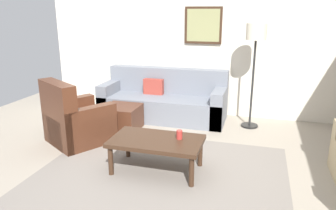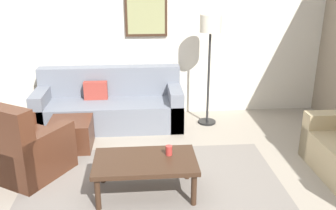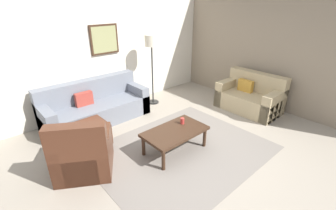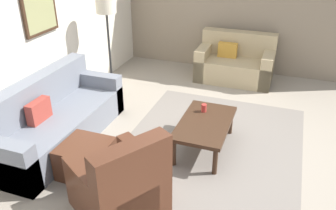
# 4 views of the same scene
# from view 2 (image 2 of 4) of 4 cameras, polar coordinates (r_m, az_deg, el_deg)

# --- Properties ---
(ground_plane) EXTENTS (8.00, 8.00, 0.00)m
(ground_plane) POSITION_cam_2_polar(r_m,az_deg,el_deg) (4.10, -2.26, -14.02)
(ground_plane) COLOR gray
(rear_partition) EXTENTS (6.00, 0.12, 2.80)m
(rear_partition) POSITION_cam_2_polar(r_m,az_deg,el_deg) (6.07, -3.58, 11.45)
(rear_partition) COLOR silver
(rear_partition) RESTS_ON ground_plane
(area_rug) EXTENTS (2.95, 2.35, 0.01)m
(area_rug) POSITION_cam_2_polar(r_m,az_deg,el_deg) (4.10, -2.26, -13.97)
(area_rug) COLOR slate
(area_rug) RESTS_ON ground_plane
(couch_main) EXTENTS (2.23, 0.87, 0.88)m
(couch_main) POSITION_cam_2_polar(r_m,az_deg,el_deg) (5.88, -8.95, -0.11)
(couch_main) COLOR slate
(couch_main) RESTS_ON ground_plane
(armchair_leather) EXTENTS (1.10, 1.10, 0.95)m
(armchair_leather) POSITION_cam_2_polar(r_m,az_deg,el_deg) (4.66, -21.63, -6.77)
(armchair_leather) COLOR #4C2819
(armchair_leather) RESTS_ON ground_plane
(ottoman) EXTENTS (0.56, 0.56, 0.40)m
(ottoman) POSITION_cam_2_polar(r_m,az_deg,el_deg) (5.22, -14.78, -4.39)
(ottoman) COLOR #4C2819
(ottoman) RESTS_ON ground_plane
(coffee_table) EXTENTS (1.10, 0.64, 0.41)m
(coffee_table) POSITION_cam_2_polar(r_m,az_deg,el_deg) (3.99, -3.54, -9.09)
(coffee_table) COLOR #382316
(coffee_table) RESTS_ON ground_plane
(cup) EXTENTS (0.07, 0.07, 0.11)m
(cup) POSITION_cam_2_polar(r_m,az_deg,el_deg) (4.03, 0.14, -7.04)
(cup) COLOR #B2332D
(cup) RESTS_ON coffee_table
(lamp_standing) EXTENTS (0.32, 0.32, 1.71)m
(lamp_standing) POSITION_cam_2_polar(r_m,az_deg,el_deg) (5.59, 6.56, 10.72)
(lamp_standing) COLOR black
(lamp_standing) RESTS_ON ground_plane
(framed_artwork) EXTENTS (0.66, 0.04, 0.64)m
(framed_artwork) POSITION_cam_2_polar(r_m,az_deg,el_deg) (5.95, -3.41, 13.65)
(framed_artwork) COLOR #382316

